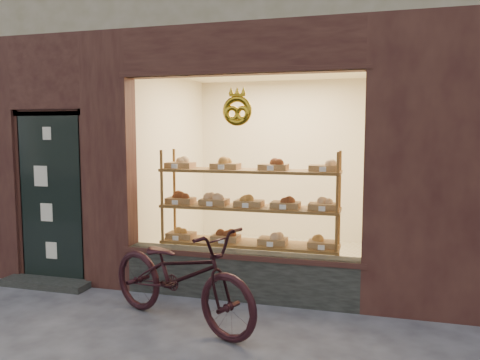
% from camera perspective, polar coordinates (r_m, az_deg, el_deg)
% --- Properties ---
extents(display_shelf, '(2.20, 0.45, 1.70)m').
position_cam_1_polar(display_shelf, '(5.75, 1.11, -4.68)').
color(display_shelf, brown).
rests_on(display_shelf, ground).
extents(bicycle, '(2.02, 1.35, 1.00)m').
position_cam_1_polar(bicycle, '(4.78, -7.31, -11.42)').
color(bicycle, black).
rests_on(bicycle, ground).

